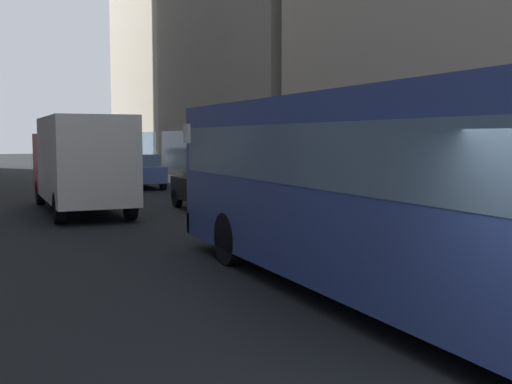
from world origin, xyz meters
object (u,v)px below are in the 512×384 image
(transit_bus, at_px, (394,182))
(box_truck, at_px, (81,161))
(car_white_van, at_px, (82,159))
(car_blue_hatchback, at_px, (138,171))
(car_black_suv, at_px, (213,186))

(transit_bus, distance_m, box_truck, 13.62)
(car_white_van, height_order, car_blue_hatchback, same)
(car_white_van, height_order, car_black_suv, same)
(transit_bus, xyz_separation_m, car_white_van, (1.60, 39.74, -0.96))
(transit_bus, bearing_deg, car_white_van, 87.69)
(car_blue_hatchback, bearing_deg, car_black_suv, -90.00)
(car_black_suv, xyz_separation_m, box_truck, (-4.00, 1.53, 0.85))
(car_white_van, xyz_separation_m, car_black_suv, (-0.00, -27.86, -0.00))
(car_black_suv, bearing_deg, car_white_van, 90.00)
(car_white_van, xyz_separation_m, box_truck, (-4.00, -26.33, 0.85))
(car_white_van, bearing_deg, car_blue_hatchback, -90.00)
(transit_bus, height_order, box_truck, same)
(car_white_van, distance_m, car_black_suv, 27.86)
(car_black_suv, relative_size, box_truck, 0.53)
(box_truck, bearing_deg, car_black_suv, -20.88)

